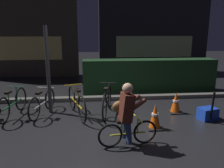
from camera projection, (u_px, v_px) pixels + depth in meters
The scene contains 15 objects.
ground_plane at pixel (106, 128), 5.11m from camera, with size 40.00×40.00×0.00m, color black.
sidewalk_curb at pixel (101, 98), 7.23m from camera, with size 12.00×0.24×0.12m, color #56544F.
hedge_row at pixel (149, 76), 8.14m from camera, with size 4.80×0.70×1.20m, color #19381C.
storefront_left at pixel (23, 26), 10.53m from camera, with size 5.06×0.54×4.89m.
storefront_right at pixel (154, 27), 11.81m from camera, with size 5.84×0.54×4.87m.
street_post at pixel (48, 71), 5.87m from camera, with size 0.10×0.10×2.32m, color #2D2D33.
parked_bike_left_mid at pixel (13, 104), 5.78m from camera, with size 0.46×1.61×0.75m.
parked_bike_center_left at pixel (42, 103), 5.89m from camera, with size 0.49×1.47×0.70m.
parked_bike_center_right at pixel (77, 103), 5.81m from camera, with size 0.60×1.64×0.79m.
parked_bike_right_mid at pixel (107, 101), 5.96m from camera, with size 0.48×1.71×0.80m.
traffic_cone_near at pixel (155, 117), 5.05m from camera, with size 0.36×0.36×0.59m.
traffic_cone_far at pixel (176, 103), 6.05m from camera, with size 0.36×0.36×0.58m.
blue_crate at pixel (208, 114), 5.60m from camera, with size 0.44×0.32×0.30m, color #193DB7.
cyclist at pixel (126, 115), 4.22m from camera, with size 1.18×0.50×1.25m.
closed_umbrella at pixel (212, 107), 5.30m from camera, with size 0.05×0.05×0.85m, color black.
Camera 1 is at (-0.31, -4.73, 2.16)m, focal length 35.69 mm.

